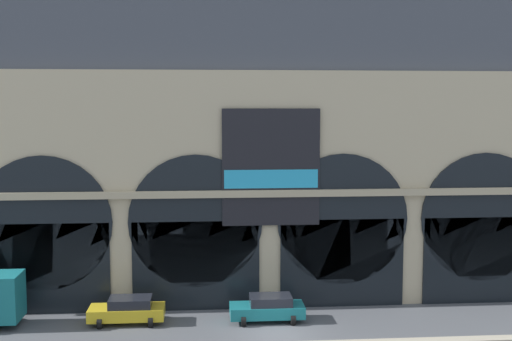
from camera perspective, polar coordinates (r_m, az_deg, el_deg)
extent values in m
plane|color=#54565B|center=(37.21, 2.02, -14.33)|extent=(200.00, 200.00, 0.00)
cube|color=#BCAD8C|center=(42.87, 0.87, -1.36)|extent=(48.07, 5.25, 14.94)
cube|color=#424751|center=(43.08, 0.85, 11.77)|extent=(48.07, 4.65, 4.72)
cube|color=black|center=(42.04, -18.14, -8.24)|extent=(7.90, 0.20, 5.63)
cylinder|color=black|center=(41.47, -18.26, -4.46)|extent=(8.32, 0.20, 8.32)
cube|color=black|center=(40.90, -5.30, -8.37)|extent=(7.90, 0.20, 5.63)
cylinder|color=black|center=(40.31, -5.34, -4.48)|extent=(8.32, 0.20, 8.32)
cube|color=black|center=(41.81, 7.60, -8.08)|extent=(7.90, 0.20, 5.63)
cylinder|color=black|center=(41.24, 7.65, -4.28)|extent=(8.32, 0.20, 8.32)
cube|color=black|center=(44.67, 19.37, -7.47)|extent=(7.90, 0.20, 5.63)
cylinder|color=black|center=(44.13, 19.49, -3.90)|extent=(8.32, 0.20, 8.32)
cube|color=black|center=(39.95, 1.34, 0.28)|extent=(6.08, 0.12, 7.26)
cube|color=#26A5D8|center=(39.94, 1.35, -0.75)|extent=(5.83, 0.04, 1.15)
cube|color=tan|center=(40.15, 1.25, -2.03)|extent=(48.07, 0.50, 0.44)
cylinder|color=black|center=(42.18, -21.60, -11.69)|extent=(0.28, 0.84, 0.84)
cube|color=gold|center=(39.61, -11.33, -12.19)|extent=(4.40, 1.80, 0.70)
cube|color=black|center=(39.39, -11.03, -11.33)|extent=(2.46, 1.62, 0.55)
cylinder|color=black|center=(39.15, -13.63, -12.99)|extent=(0.28, 0.60, 0.60)
cylinder|color=black|center=(40.67, -13.27, -12.27)|extent=(0.28, 0.60, 0.60)
cylinder|color=black|center=(38.81, -9.28, -13.07)|extent=(0.28, 0.60, 0.60)
cylinder|color=black|center=(40.34, -9.09, -12.34)|extent=(0.28, 0.60, 0.60)
cube|color=#19727A|center=(39.25, 0.97, -12.24)|extent=(4.40, 1.80, 0.70)
cube|color=black|center=(39.08, 1.30, -11.36)|extent=(2.46, 1.62, 0.55)
cylinder|color=black|center=(38.48, -1.11, -13.16)|extent=(0.28, 0.60, 0.60)
cylinder|color=black|center=(40.02, -1.26, -12.41)|extent=(0.28, 0.60, 0.60)
cylinder|color=black|center=(38.76, 3.29, -13.03)|extent=(0.28, 0.60, 0.60)
cylinder|color=black|center=(40.28, 2.96, -12.30)|extent=(0.28, 0.60, 0.60)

